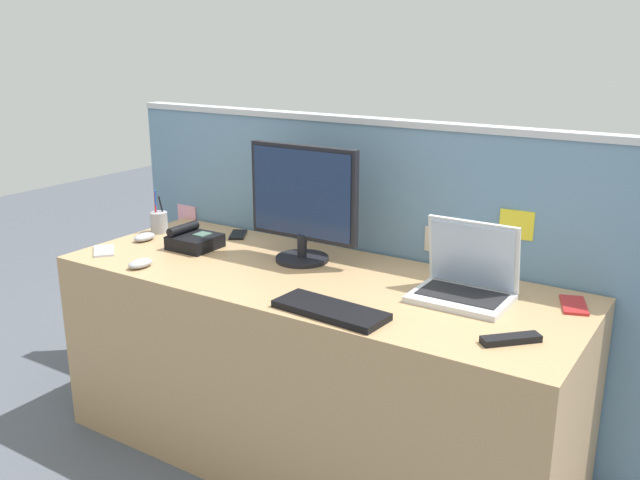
# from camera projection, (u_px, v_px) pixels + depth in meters

# --- Properties ---
(ground_plane) EXTENTS (10.00, 10.00, 0.00)m
(ground_plane) POSITION_uv_depth(u_px,v_px,m) (313.00, 453.00, 2.64)
(ground_plane) COLOR #4C515B
(desk) EXTENTS (1.89, 0.70, 0.72)m
(desk) POSITION_uv_depth(u_px,v_px,m) (313.00, 368.00, 2.54)
(desk) COLOR tan
(desk) RESTS_ON ground_plane
(cubicle_divider) EXTENTS (2.29, 0.08, 1.24)m
(cubicle_divider) POSITION_uv_depth(u_px,v_px,m) (366.00, 271.00, 2.78)
(cubicle_divider) COLOR #6084A3
(cubicle_divider) RESTS_ON ground_plane
(desktop_monitor) EXTENTS (0.45, 0.20, 0.44)m
(desktop_monitor) POSITION_uv_depth(u_px,v_px,m) (303.00, 200.00, 2.54)
(desktop_monitor) COLOR black
(desktop_monitor) RESTS_ON desk
(laptop) EXTENTS (0.30, 0.23, 0.25)m
(laptop) POSITION_uv_depth(u_px,v_px,m) (466.00, 278.00, 2.22)
(laptop) COLOR silver
(laptop) RESTS_ON desk
(desk_phone) EXTENTS (0.17, 0.17, 0.09)m
(desk_phone) POSITION_uv_depth(u_px,v_px,m) (194.00, 240.00, 2.75)
(desk_phone) COLOR black
(desk_phone) RESTS_ON desk
(keyboard_main) EXTENTS (0.37, 0.16, 0.02)m
(keyboard_main) POSITION_uv_depth(u_px,v_px,m) (330.00, 310.00, 2.10)
(keyboard_main) COLOR black
(keyboard_main) RESTS_ON desk
(computer_mouse_right_hand) EXTENTS (0.06, 0.10, 0.03)m
(computer_mouse_right_hand) POSITION_uv_depth(u_px,v_px,m) (145.00, 237.00, 2.85)
(computer_mouse_right_hand) COLOR #9EA0A8
(computer_mouse_right_hand) RESTS_ON desk
(computer_mouse_left_hand) EXTENTS (0.07, 0.11, 0.03)m
(computer_mouse_left_hand) POSITION_uv_depth(u_px,v_px,m) (140.00, 263.00, 2.52)
(computer_mouse_left_hand) COLOR #9EA0A8
(computer_mouse_left_hand) RESTS_ON desk
(pen_cup) EXTENTS (0.07, 0.07, 0.19)m
(pen_cup) POSITION_uv_depth(u_px,v_px,m) (159.00, 222.00, 2.96)
(pen_cup) COLOR #99999E
(pen_cup) RESTS_ON desk
(cell_phone_black_slab) EXTENTS (0.12, 0.14, 0.01)m
(cell_phone_black_slab) POSITION_uv_depth(u_px,v_px,m) (238.00, 235.00, 2.92)
(cell_phone_black_slab) COLOR black
(cell_phone_black_slab) RESTS_ON desk
(cell_phone_silver_slab) EXTENTS (0.16, 0.15, 0.01)m
(cell_phone_silver_slab) POSITION_uv_depth(u_px,v_px,m) (104.00, 251.00, 2.70)
(cell_phone_silver_slab) COLOR #B7BAC1
(cell_phone_silver_slab) RESTS_ON desk
(cell_phone_red_case) EXTENTS (0.12, 0.17, 0.01)m
(cell_phone_red_case) POSITION_uv_depth(u_px,v_px,m) (574.00, 305.00, 2.16)
(cell_phone_red_case) COLOR #B22323
(cell_phone_red_case) RESTS_ON desk
(tv_remote) EXTENTS (0.15, 0.15, 0.02)m
(tv_remote) POSITION_uv_depth(u_px,v_px,m) (511.00, 339.00, 1.90)
(tv_remote) COLOR black
(tv_remote) RESTS_ON desk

